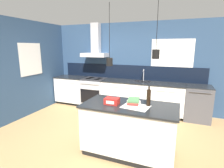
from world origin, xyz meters
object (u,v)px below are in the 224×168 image
at_px(oven_range, 94,92).
at_px(red_supply_box, 112,101).
at_px(book_stack, 133,102).
at_px(bottle_on_island, 149,98).
at_px(dishwasher, 198,103).

height_order(oven_range, red_supply_box, red_supply_box).
xyz_separation_m(oven_range, book_stack, (1.80, -2.01, 0.50)).
xyz_separation_m(book_stack, red_supply_box, (-0.35, -0.13, 0.01)).
bearing_deg(red_supply_box, bottle_on_island, 12.25).
height_order(bottle_on_island, book_stack, bottle_on_island).
height_order(oven_range, book_stack, book_stack).
xyz_separation_m(bottle_on_island, red_supply_box, (-0.61, -0.13, -0.09)).
bearing_deg(red_supply_box, oven_range, 124.01).
distance_m(book_stack, red_supply_box, 0.38).
bearing_deg(red_supply_box, dishwasher, 53.90).
bearing_deg(dishwasher, oven_range, -179.92).
relative_size(oven_range, book_stack, 2.58).
bearing_deg(book_stack, bottle_on_island, 0.42).
bearing_deg(bottle_on_island, book_stack, -179.58).
relative_size(oven_range, bottle_on_island, 2.61).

